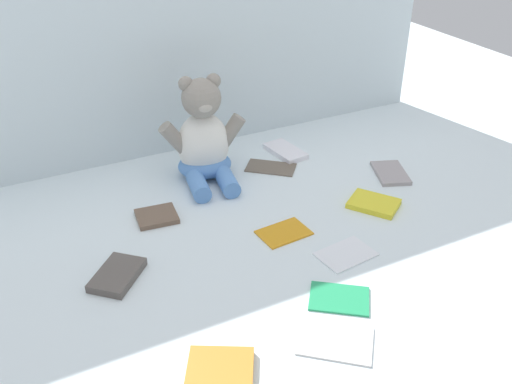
{
  "coord_description": "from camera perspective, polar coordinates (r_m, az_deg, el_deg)",
  "views": [
    {
      "loc": [
        -0.52,
        -1.12,
        0.78
      ],
      "look_at": [
        -0.0,
        -0.1,
        0.1
      ],
      "focal_mm": 40.2,
      "sensor_mm": 36.0,
      "label": 1
    }
  ],
  "objects": [
    {
      "name": "book_case_3",
      "position": [
        1.65,
        13.23,
        1.85
      ],
      "size": [
        0.12,
        0.15,
        0.01
      ],
      "primitive_type": "cube",
      "rotation": [
        0.0,
        0.0,
        2.77
      ],
      "color": "gray",
      "rests_on": "ground_plane"
    },
    {
      "name": "backdrop_drape",
      "position": [
        1.67,
        -7.83,
        14.7
      ],
      "size": [
        1.64,
        0.03,
        0.65
      ],
      "primitive_type": "cube",
      "color": "silver",
      "rests_on": "ground_plane"
    },
    {
      "name": "book_case_10",
      "position": [
        1.64,
        1.48,
        2.51
      ],
      "size": [
        0.16,
        0.15,
        0.01
      ],
      "primitive_type": "cube",
      "rotation": [
        0.0,
        0.0,
        4.02
      ],
      "color": "brown",
      "rests_on": "ground_plane"
    },
    {
      "name": "book_case_0",
      "position": [
        1.31,
        8.93,
        -6.07
      ],
      "size": [
        0.13,
        0.1,
        0.01
      ],
      "primitive_type": "cube",
      "rotation": [
        0.0,
        0.0,
        4.83
      ],
      "color": "silver",
      "rests_on": "ground_plane"
    },
    {
      "name": "teddy_bear",
      "position": [
        1.56,
        -5.21,
        5.05
      ],
      "size": [
        0.24,
        0.23,
        0.29
      ],
      "rotation": [
        0.0,
        0.0,
        -0.16
      ],
      "color": "white",
      "rests_on": "ground_plane"
    },
    {
      "name": "book_case_6",
      "position": [
        1.11,
        7.89,
        -14.37
      ],
      "size": [
        0.17,
        0.16,
        0.01
      ],
      "primitive_type": "cube",
      "rotation": [
        0.0,
        0.0,
        4.02
      ],
      "color": "white",
      "rests_on": "ground_plane"
    },
    {
      "name": "ground_plane",
      "position": [
        1.46,
        -1.62,
        -1.53
      ],
      "size": [
        3.2,
        3.2,
        0.0
      ],
      "primitive_type": "plane",
      "color": "silver"
    },
    {
      "name": "book_case_5",
      "position": [
        1.37,
        2.79,
        -3.99
      ],
      "size": [
        0.12,
        0.09,
        0.01
      ],
      "primitive_type": "cube",
      "rotation": [
        0.0,
        0.0,
        1.65
      ],
      "color": "orange",
      "rests_on": "ground_plane"
    },
    {
      "name": "book_case_4",
      "position": [
        1.26,
        -13.64,
        -8.03
      ],
      "size": [
        0.14,
        0.15,
        0.02
      ],
      "primitive_type": "cube",
      "rotation": [
        0.0,
        0.0,
        2.4
      ],
      "color": "#524B45",
      "rests_on": "ground_plane"
    },
    {
      "name": "book_case_1",
      "position": [
        1.73,
        2.93,
        4.08
      ],
      "size": [
        0.09,
        0.15,
        0.02
      ],
      "primitive_type": "cube",
      "rotation": [
        0.0,
        0.0,
        0.13
      ],
      "color": "white",
      "rests_on": "ground_plane"
    },
    {
      "name": "book_case_7",
      "position": [
        1.19,
        8.29,
        -10.36
      ],
      "size": [
        0.15,
        0.14,
        0.01
      ],
      "primitive_type": "cube",
      "rotation": [
        0.0,
        0.0,
        0.94
      ],
      "color": "#25985D",
      "rests_on": "ground_plane"
    },
    {
      "name": "book_case_2",
      "position": [
        1.44,
        -9.85,
        -2.4
      ],
      "size": [
        0.11,
        0.1,
        0.01
      ],
      "primitive_type": "cube",
      "rotation": [
        0.0,
        0.0,
        4.61
      ],
      "color": "brown",
      "rests_on": "ground_plane"
    },
    {
      "name": "book_case_9",
      "position": [
        1.05,
        -3.57,
        -17.05
      ],
      "size": [
        0.14,
        0.13,
        0.02
      ],
      "primitive_type": "cube",
      "rotation": [
        0.0,
        0.0,
        1.07
      ],
      "color": "orange",
      "rests_on": "ground_plane"
    },
    {
      "name": "book_case_8",
      "position": [
        1.5,
        11.63,
        -1.14
      ],
      "size": [
        0.14,
        0.15,
        0.01
      ],
      "primitive_type": "cube",
      "rotation": [
        0.0,
        0.0,
        0.61
      ],
      "color": "yellow",
      "rests_on": "ground_plane"
    }
  ]
}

